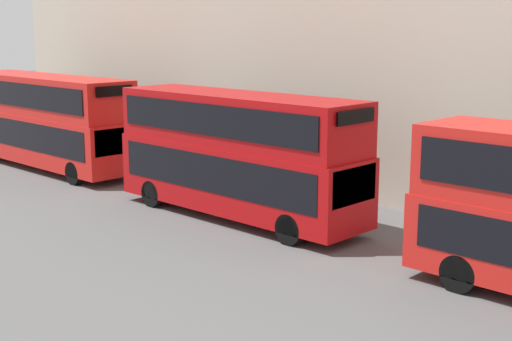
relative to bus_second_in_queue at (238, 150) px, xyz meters
The scene contains 2 objects.
bus_second_in_queue is the anchor object (origin of this frame).
bus_third_in_queue 12.94m from the bus_second_in_queue, 90.00° to the left, with size 2.59×11.41×4.39m.
Camera 1 is at (-15.51, 0.13, 6.69)m, focal length 50.00 mm.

